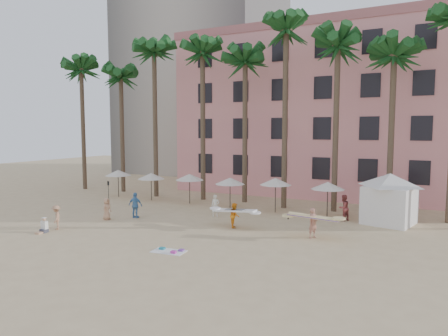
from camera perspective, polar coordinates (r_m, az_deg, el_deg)
name	(u,v)px	position (r m, az deg, el deg)	size (l,w,h in m)	color
ground	(146,249)	(22.53, -11.03, -11.31)	(120.00, 120.00, 0.00)	#D1B789
pink_hotel	(358,115)	(43.48, 18.55, 7.20)	(35.00, 14.00, 16.00)	pink
grey_tower	(203,9)	(65.94, -2.99, 21.77)	(22.00, 18.00, 50.00)	#A89E8E
palm_row	(259,52)	(35.07, 5.07, 16.13)	(44.40, 5.40, 16.30)	brown
umbrella_row	(209,179)	(33.95, -2.16, -1.54)	(22.50, 2.70, 2.73)	#332B23
cabana	(390,194)	(29.73, 22.57, -3.46)	(5.45, 5.45, 3.50)	white
beach_towel	(170,251)	(21.90, -7.75, -11.66)	(1.90, 1.19, 0.14)	white
carrier_yellow	(313,221)	(24.65, 12.61, -7.42)	(3.06, 1.29, 1.83)	tan
carrier_white	(235,214)	(26.62, 1.52, -6.62)	(3.02, 1.00, 1.64)	orange
beachgoers	(183,209)	(28.50, -5.83, -5.87)	(17.35, 12.12, 1.90)	#943F3D
paddle	(108,191)	(34.63, -16.18, -3.15)	(0.18, 0.04, 2.23)	black
seated_man	(44,227)	(27.86, -24.38, -7.75)	(0.42, 0.74, 0.96)	#3F3F4C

